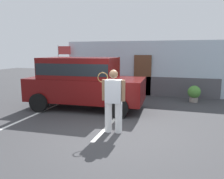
{
  "coord_description": "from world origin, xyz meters",
  "views": [
    {
      "loc": [
        1.73,
        -5.65,
        2.3
      ],
      "look_at": [
        -0.37,
        1.2,
        1.05
      ],
      "focal_mm": 35.36,
      "sensor_mm": 36.0,
      "label": 1
    }
  ],
  "objects_px": {
    "tennis_player_man": "(113,100)",
    "flag_pole": "(62,59)",
    "parked_suv": "(83,80)",
    "potted_plant_by_porch": "(194,93)"
  },
  "relations": [
    {
      "from": "parked_suv",
      "to": "flag_pole",
      "type": "xyz_separation_m",
      "value": [
        -2.77,
        3.2,
        0.69
      ]
    },
    {
      "from": "potted_plant_by_porch",
      "to": "flag_pole",
      "type": "distance_m",
      "value": 7.3
    },
    {
      "from": "potted_plant_by_porch",
      "to": "flag_pole",
      "type": "xyz_separation_m",
      "value": [
        -7.13,
        0.72,
        1.42
      ]
    },
    {
      "from": "parked_suv",
      "to": "tennis_player_man",
      "type": "height_order",
      "value": "parked_suv"
    },
    {
      "from": "tennis_player_man",
      "to": "flag_pole",
      "type": "height_order",
      "value": "flag_pole"
    },
    {
      "from": "parked_suv",
      "to": "potted_plant_by_porch",
      "type": "xyz_separation_m",
      "value": [
        4.36,
        2.48,
        -0.73
      ]
    },
    {
      "from": "tennis_player_man",
      "to": "potted_plant_by_porch",
      "type": "bearing_deg",
      "value": -121.01
    },
    {
      "from": "parked_suv",
      "to": "flag_pole",
      "type": "bearing_deg",
      "value": 128.18
    },
    {
      "from": "tennis_player_man",
      "to": "flag_pole",
      "type": "relative_size",
      "value": 0.69
    },
    {
      "from": "tennis_player_man",
      "to": "potted_plant_by_porch",
      "type": "distance_m",
      "value": 5.34
    }
  ]
}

